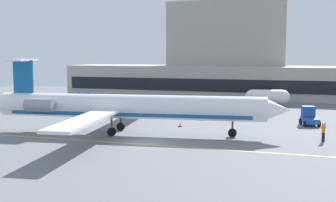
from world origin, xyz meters
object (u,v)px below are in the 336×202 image
object	(u,v)px
pushback_tractor	(309,117)
belt_loader	(82,99)
regional_jet	(124,107)
marshaller	(323,132)
baggage_tug	(208,109)
fuel_tank	(267,97)

from	to	relation	value
pushback_tractor	belt_loader	size ratio (longest dim) A/B	0.75
regional_jet	marshaller	bearing A→B (deg)	5.27
baggage_tug	pushback_tractor	xyz separation A→B (m)	(13.23, -3.61, 0.05)
belt_loader	fuel_tank	world-z (taller)	fuel_tank
fuel_tank	marshaller	world-z (taller)	fuel_tank
regional_jet	marshaller	distance (m)	20.59
pushback_tractor	marshaller	world-z (taller)	pushback_tractor
regional_jet	baggage_tug	xyz separation A→B (m)	(5.90, 15.39, -1.97)
regional_jet	pushback_tractor	size ratio (longest dim) A/B	10.89
fuel_tank	marshaller	size ratio (longest dim) A/B	3.72
baggage_tug	marshaller	bearing A→B (deg)	-42.94
regional_jet	baggage_tug	distance (m)	16.60
baggage_tug	belt_loader	world-z (taller)	belt_loader
baggage_tug	pushback_tractor	bearing A→B (deg)	-15.28
baggage_tug	pushback_tractor	distance (m)	13.72
regional_jet	belt_loader	bearing A→B (deg)	127.57
pushback_tractor	fuel_tank	size ratio (longest dim) A/B	0.44
fuel_tank	marshaller	xyz separation A→B (m)	(7.66, -27.52, -0.55)
pushback_tractor	fuel_tank	distance (m)	18.75
baggage_tug	fuel_tank	bearing A→B (deg)	63.95
belt_loader	marshaller	size ratio (longest dim) A/B	2.18
belt_loader	fuel_tank	bearing A→B (deg)	13.17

